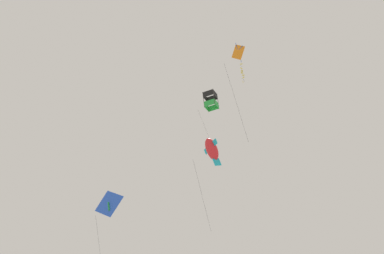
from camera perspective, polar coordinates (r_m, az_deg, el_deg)
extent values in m
cube|color=orange|center=(33.30, 5.89, 9.44)|extent=(1.11, 0.92, 1.36)
cylinder|color=blue|center=(33.32, 5.91, 9.43)|extent=(0.59, 0.41, 1.51)
cylinder|color=blue|center=(33.37, 5.86, 9.61)|extent=(0.99, 0.64, 0.03)
cylinder|color=#47474C|center=(32.84, 6.28, 8.09)|extent=(0.03, 0.03, 0.25)
cube|color=yellow|center=(32.74, 6.28, 7.96)|extent=(0.05, 0.17, 0.06)
cylinder|color=#47474C|center=(32.70, 6.27, 7.69)|extent=(0.02, 0.18, 0.26)
cube|color=yellow|center=(32.67, 6.27, 7.43)|extent=(0.12, 0.15, 0.06)
cylinder|color=#47474C|center=(32.57, 6.31, 7.29)|extent=(0.04, 0.02, 0.25)
cube|color=yellow|center=(32.48, 6.35, 7.14)|extent=(0.12, 0.14, 0.06)
cylinder|color=#47474C|center=(32.36, 6.37, 7.04)|extent=(0.02, 0.10, 0.26)
cube|color=yellow|center=(32.23, 6.38, 6.95)|extent=(0.17, 0.08, 0.06)
cylinder|color=#47474C|center=(32.08, 6.38, 6.89)|extent=(0.04, 0.16, 0.26)
cube|color=yellow|center=(31.94, 6.38, 6.84)|extent=(0.05, 0.17, 0.06)
cylinder|color=#47474C|center=(31.84, 6.46, 6.70)|extent=(0.07, 0.04, 0.26)
cube|color=yellow|center=(31.74, 6.53, 6.57)|extent=(0.03, 0.17, 0.06)
cylinder|color=#47474C|center=(31.64, 6.55, 6.42)|extent=(0.01, 0.03, 0.25)
cube|color=yellow|center=(31.55, 6.56, 6.27)|extent=(0.15, 0.12, 0.06)
cylinder|color=#47474C|center=(31.51, 6.52, 6.00)|extent=(0.06, 0.18, 0.26)
cube|color=yellow|center=(31.48, 6.49, 5.72)|extent=(0.17, 0.07, 0.06)
cylinder|color=#47474C|center=(31.11, 5.57, 3.36)|extent=(1.14, 1.37, 6.36)
cube|color=black|center=(43.50, 2.59, 3.67)|extent=(0.58, 1.03, 0.56)
cube|color=black|center=(42.64, 2.05, 4.31)|extent=(0.58, 1.03, 0.56)
cube|color=black|center=(43.22, 1.68, 3.78)|extent=(1.07, 0.51, 0.78)
cube|color=black|center=(42.93, 2.98, 4.19)|extent=(1.07, 0.51, 0.78)
cube|color=green|center=(42.95, 2.76, 2.47)|extent=(0.58, 1.03, 0.56)
cube|color=green|center=(42.09, 2.21, 3.09)|extent=(0.58, 1.03, 0.56)
cube|color=green|center=(42.67, 1.83, 2.58)|extent=(1.07, 0.51, 0.78)
cube|color=green|center=(42.38, 3.14, 2.99)|extent=(1.07, 0.51, 0.78)
cylinder|color=#332D28|center=(43.37, 2.03, 2.88)|extent=(0.39, 0.21, 1.68)
cylinder|color=#332D28|center=(43.08, 3.32, 3.28)|extent=(0.39, 0.21, 1.68)
cylinder|color=#332D28|center=(42.51, 1.48, 3.50)|extent=(0.39, 0.21, 1.68)
cylinder|color=#332D28|center=(42.22, 2.79, 3.91)|extent=(0.39, 0.21, 1.68)
cylinder|color=#47474C|center=(41.51, 1.88, -0.58)|extent=(1.05, 1.59, 4.49)
pyramid|color=blue|center=(37.45, -10.45, -9.62)|extent=(1.99, 2.26, 1.56)
cube|color=green|center=(37.48, -10.26, -9.94)|extent=(0.63, 0.54, 0.86)
cube|color=green|center=(37.69, -10.54, -8.64)|extent=(0.47, 0.54, 0.17)
ellipsoid|color=red|center=(35.26, 2.52, -2.83)|extent=(1.59, 1.79, 2.14)
cube|color=#1EB2C6|center=(35.70, 1.97, -2.93)|extent=(0.71, 0.54, 0.43)
cube|color=#1EB2C6|center=(35.01, 2.82, -2.07)|extent=(0.71, 0.54, 0.43)
cube|color=#1EB2C6|center=(34.82, 3.19, -4.46)|extent=(0.46, 0.72, 0.80)
sphere|color=black|center=(35.92, 2.42, -2.17)|extent=(0.23, 0.25, 0.20)
sphere|color=black|center=(35.57, 2.86, -1.72)|extent=(0.23, 0.25, 0.20)
cylinder|color=#47474C|center=(33.99, 1.28, -8.66)|extent=(2.52, 1.32, 4.77)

